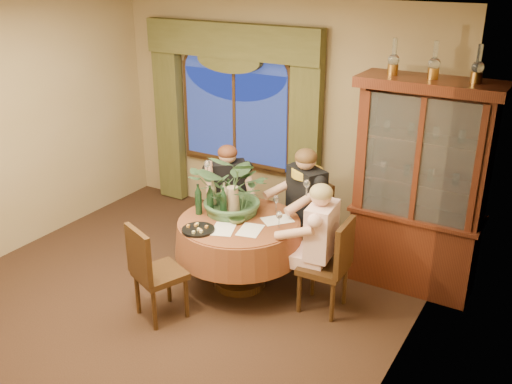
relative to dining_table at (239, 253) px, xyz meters
The scene contains 37 objects.
floor 1.02m from the dining_table, 118.18° to the right, with size 5.00×5.00×0.00m, color black.
wall_back 2.00m from the dining_table, 105.17° to the left, with size 4.50×4.50×0.00m, color #91794E.
wall_right 2.24m from the dining_table, 25.02° to the right, with size 5.00×5.00×0.00m, color #91794E.
ceiling 2.61m from the dining_table, 118.18° to the right, with size 5.00×5.00×0.00m, color white.
window 2.12m from the dining_table, 123.44° to the left, with size 1.62×0.10×1.32m, color navy, non-canonical shape.
arched_transom 2.56m from the dining_table, 123.44° to the left, with size 1.60×0.06×0.44m, color navy, non-canonical shape.
drapery_left 2.71m from the dining_table, 143.48° to the left, with size 0.38×0.14×2.32m, color #42421E.
drapery_right 1.74m from the dining_table, 90.74° to the left, with size 0.38×0.14×2.32m, color #42421E.
swag_valance 2.65m from the dining_table, 124.81° to the left, with size 2.45×0.16×0.42m, color #42421E, non-canonical shape.
dining_table is the anchor object (origin of this frame).
china_cabinet 1.93m from the dining_table, 30.53° to the left, with size 1.35×0.53×2.18m, color #3E1910.
oil_lamp_left 2.47m from the dining_table, 38.01° to the left, with size 0.11×0.11×0.34m, color #A5722D, non-canonical shape.
oil_lamp_center 2.67m from the dining_table, 30.53° to the left, with size 0.11×0.11×0.34m, color #A5722D, non-canonical shape.
oil_lamp_right 2.90m from the dining_table, 25.34° to the left, with size 0.11×0.11×0.34m, color #A5722D, non-canonical shape.
chair_right 0.93m from the dining_table, ahead, with size 0.42×0.42×0.96m, color black.
chair_back_right 0.84m from the dining_table, 62.45° to the left, with size 0.42×0.42×0.96m, color black.
chair_back 0.90m from the dining_table, 130.07° to the left, with size 0.42×0.42×0.96m, color black.
chair_front_left 0.93m from the dining_table, 112.21° to the right, with size 0.42×0.42×0.96m, color black.
person_pink 0.91m from the dining_table, ahead, with size 0.46×0.42×1.29m, color beige, non-canonical shape.
person_back 0.87m from the dining_table, 130.72° to the left, with size 0.46×0.42×1.29m, color black, non-canonical shape.
person_scarf 0.88m from the dining_table, 59.85° to the left, with size 0.50×0.45×1.38m, color black, non-canonical shape.
stoneware_vase 0.55m from the dining_table, 146.03° to the left, with size 0.16×0.16×0.30m, color #93765C, non-canonical shape.
centerpiece_plant 0.98m from the dining_table, 130.43° to the left, with size 0.89×0.99×0.78m, color #3A5E3A.
olive_bowl 0.40m from the dining_table, 78.90° to the right, with size 0.16×0.16×0.05m, color #4C5B2F.
cheese_platter 0.60m from the dining_table, 117.62° to the right, with size 0.32×0.32×0.02m, color black.
wine_bottle_0 0.57m from the dining_table, behind, with size 0.07×0.07×0.33m, color black.
wine_bottle_1 0.63m from the dining_table, behind, with size 0.07×0.07×0.33m, color black.
wine_bottle_2 0.66m from the dining_table, 166.32° to the left, with size 0.07×0.07×0.33m, color tan.
wine_bottle_3 0.70m from the dining_table, 169.48° to the right, with size 0.07×0.07×0.33m, color black.
wine_bottle_4 0.63m from the dining_table, 141.74° to the left, with size 0.07×0.07×0.33m, color black.
wine_bottle_5 0.59m from the dining_table, 159.81° to the left, with size 0.07×0.07×0.33m, color tan.
tasting_paper_0 0.46m from the dining_table, 33.41° to the right, with size 0.21×0.30×0.00m, color white.
tasting_paper_1 0.54m from the dining_table, 30.04° to the left, with size 0.21×0.30×0.00m, color white.
tasting_paper_2 0.46m from the dining_table, 93.75° to the right, with size 0.21×0.30×0.00m, color white.
wine_glass_person_pink 0.64m from the dining_table, ahead, with size 0.07×0.07×0.18m, color silver, non-canonical shape.
wine_glass_person_back 0.64m from the dining_table, 130.72° to the left, with size 0.07×0.07×0.18m, color silver, non-canonical shape.
wine_glass_person_scarf 0.64m from the dining_table, 59.85° to the left, with size 0.07×0.07×0.18m, color silver, non-canonical shape.
Camera 1 is at (3.24, -3.57, 3.22)m, focal length 40.00 mm.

